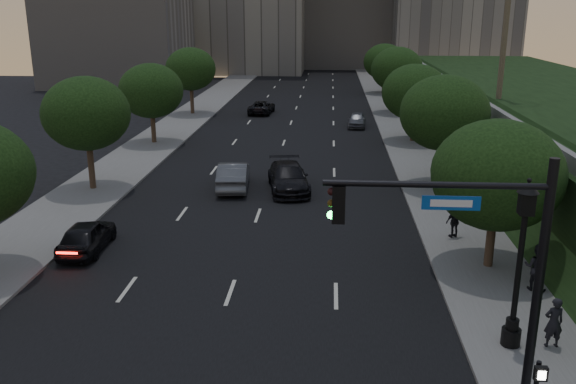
# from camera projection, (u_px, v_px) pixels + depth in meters

# --- Properties ---
(ground) EXTENTS (160.00, 160.00, 0.00)m
(ground) POSITION_uv_depth(u_px,v_px,m) (204.00, 367.00, 18.31)
(ground) COLOR black
(ground) RESTS_ON ground
(road_surface) EXTENTS (16.00, 140.00, 0.02)m
(road_surface) POSITION_uv_depth(u_px,v_px,m) (282.00, 148.00, 46.96)
(road_surface) COLOR black
(road_surface) RESTS_ON ground
(sidewalk_right) EXTENTS (4.50, 140.00, 0.15)m
(sidewalk_right) POSITION_uv_depth(u_px,v_px,m) (416.00, 150.00, 46.27)
(sidewalk_right) COLOR slate
(sidewalk_right) RESTS_ON ground
(sidewalk_left) EXTENTS (4.50, 140.00, 0.15)m
(sidewalk_left) POSITION_uv_depth(u_px,v_px,m) (151.00, 146.00, 47.62)
(sidewalk_left) COLOR slate
(sidewalk_left) RESTS_ON ground
(parapet_wall) EXTENTS (0.35, 90.00, 0.70)m
(parapet_wall) POSITION_uv_depth(u_px,v_px,m) (470.00, 97.00, 42.91)
(parapet_wall) COLOR slate
(parapet_wall) RESTS_ON embankment
(office_block_filler) EXTENTS (18.00, 16.00, 14.00)m
(office_block_filler) POSITION_uv_depth(u_px,v_px,m) (119.00, 34.00, 84.86)
(office_block_filler) COLOR #9D9890
(office_block_filler) RESTS_ON ground
(tree_right_a) EXTENTS (5.20, 5.20, 6.24)m
(tree_right_a) POSITION_uv_depth(u_px,v_px,m) (497.00, 175.00, 24.11)
(tree_right_a) COLOR #38281C
(tree_right_a) RESTS_ON ground
(tree_right_b) EXTENTS (5.20, 5.20, 6.74)m
(tree_right_b) POSITION_uv_depth(u_px,v_px,m) (444.00, 113.00, 35.43)
(tree_right_b) COLOR #38281C
(tree_right_b) RESTS_ON ground
(tree_right_c) EXTENTS (5.20, 5.20, 6.24)m
(tree_right_c) POSITION_uv_depth(u_px,v_px,m) (415.00, 92.00, 47.99)
(tree_right_c) COLOR #38281C
(tree_right_c) RESTS_ON ground
(tree_right_d) EXTENTS (5.20, 5.20, 6.74)m
(tree_right_d) POSITION_uv_depth(u_px,v_px,m) (397.00, 69.00, 61.22)
(tree_right_d) COLOR #38281C
(tree_right_d) RESTS_ON ground
(tree_right_e) EXTENTS (5.20, 5.20, 6.24)m
(tree_right_e) POSITION_uv_depth(u_px,v_px,m) (384.00, 62.00, 75.69)
(tree_right_e) COLOR #38281C
(tree_right_e) RESTS_ON ground
(tree_left_b) EXTENTS (5.00, 5.00, 6.71)m
(tree_left_b) POSITION_uv_depth(u_px,v_px,m) (86.00, 114.00, 34.86)
(tree_left_b) COLOR #38281C
(tree_left_b) RESTS_ON ground
(tree_left_c) EXTENTS (5.00, 5.00, 6.34)m
(tree_left_c) POSITION_uv_depth(u_px,v_px,m) (151.00, 91.00, 47.38)
(tree_left_c) COLOR #38281C
(tree_left_c) RESTS_ON ground
(tree_left_d) EXTENTS (5.00, 5.00, 6.71)m
(tree_left_d) POSITION_uv_depth(u_px,v_px,m) (191.00, 69.00, 60.65)
(tree_left_d) COLOR #38281C
(tree_left_d) RESTS_ON ground
(traffic_signal_mast) EXTENTS (5.68, 0.56, 7.00)m
(traffic_signal_mast) POSITION_uv_depth(u_px,v_px,m) (493.00, 287.00, 15.20)
(traffic_signal_mast) COLOR black
(traffic_signal_mast) RESTS_ON ground
(street_lamp) EXTENTS (0.64, 0.64, 5.62)m
(street_lamp) POSITION_uv_depth(u_px,v_px,m) (518.00, 272.00, 18.55)
(street_lamp) COLOR black
(street_lamp) RESTS_ON ground
(sedan_near_left) EXTENTS (1.82, 4.20, 1.41)m
(sedan_near_left) POSITION_uv_depth(u_px,v_px,m) (87.00, 236.00, 26.93)
(sedan_near_left) COLOR black
(sedan_near_left) RESTS_ON ground
(sedan_mid_left) EXTENTS (2.14, 5.05, 1.62)m
(sedan_mid_left) POSITION_uv_depth(u_px,v_px,m) (233.00, 175.00, 36.28)
(sedan_mid_left) COLOR #525558
(sedan_mid_left) RESTS_ON ground
(sedan_far_left) EXTENTS (2.54, 4.91, 1.32)m
(sedan_far_left) POSITION_uv_depth(u_px,v_px,m) (262.00, 107.00, 62.36)
(sedan_far_left) COLOR black
(sedan_far_left) RESTS_ON ground
(sedan_near_right) EXTENTS (3.08, 5.71, 1.57)m
(sedan_near_right) POSITION_uv_depth(u_px,v_px,m) (288.00, 178.00, 35.90)
(sedan_near_right) COLOR black
(sedan_near_right) RESTS_ON ground
(sedan_far_right) EXTENTS (1.84, 4.00, 1.33)m
(sedan_far_right) POSITION_uv_depth(u_px,v_px,m) (357.00, 120.00, 55.27)
(sedan_far_right) COLOR #5A5C62
(sedan_far_right) RESTS_ON ground
(pedestrian_a) EXTENTS (0.65, 0.46, 1.67)m
(pedestrian_a) POSITION_uv_depth(u_px,v_px,m) (554.00, 322.00, 18.93)
(pedestrian_a) COLOR black
(pedestrian_a) RESTS_ON sidewalk_right
(pedestrian_b) EXTENTS (1.09, 1.01, 1.81)m
(pedestrian_b) POSITION_uv_depth(u_px,v_px,m) (536.00, 267.00, 22.80)
(pedestrian_b) COLOR black
(pedestrian_b) RESTS_ON sidewalk_right
(pedestrian_c) EXTENTS (0.98, 0.70, 1.55)m
(pedestrian_c) POSITION_uv_depth(u_px,v_px,m) (455.00, 221.00, 28.11)
(pedestrian_c) COLOR black
(pedestrian_c) RESTS_ON sidewalk_right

